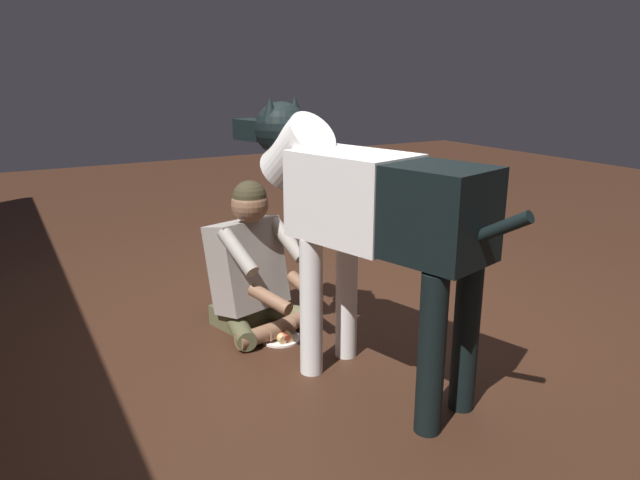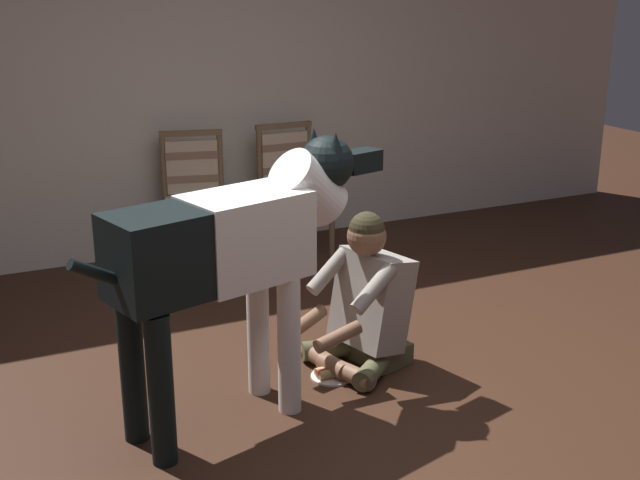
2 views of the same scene
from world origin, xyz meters
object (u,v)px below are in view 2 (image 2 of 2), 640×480
object	(u,v)px
large_dog	(234,247)
hot_dog_on_plate	(332,373)
dining_chair_right_of_pair	(291,182)
dining_chair_left_of_pair	(194,193)
person_sitting_on_floor	(365,304)

from	to	relation	value
large_dog	hot_dog_on_plate	world-z (taller)	large_dog
dining_chair_right_of_pair	large_dog	world-z (taller)	large_dog
dining_chair_left_of_pair	person_sitting_on_floor	size ratio (longest dim) A/B	1.12
dining_chair_left_of_pair	person_sitting_on_floor	distance (m)	2.08
dining_chair_left_of_pair	hot_dog_on_plate	xyz separation A→B (m)	(0.10, -2.11, -0.52)
dining_chair_left_of_pair	large_dog	size ratio (longest dim) A/B	0.59
dining_chair_left_of_pair	dining_chair_right_of_pair	world-z (taller)	same
dining_chair_right_of_pair	person_sitting_on_floor	bearing A→B (deg)	-102.32
dining_chair_left_of_pair	dining_chair_right_of_pair	size ratio (longest dim) A/B	1.00
person_sitting_on_floor	hot_dog_on_plate	distance (m)	0.41
large_dog	person_sitting_on_floor	bearing A→B (deg)	15.07
person_sitting_on_floor	large_dog	world-z (taller)	large_dog
large_dog	hot_dog_on_plate	size ratio (longest dim) A/B	7.25
person_sitting_on_floor	hot_dog_on_plate	world-z (taller)	person_sitting_on_floor
dining_chair_right_of_pair	large_dog	distance (m)	2.61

